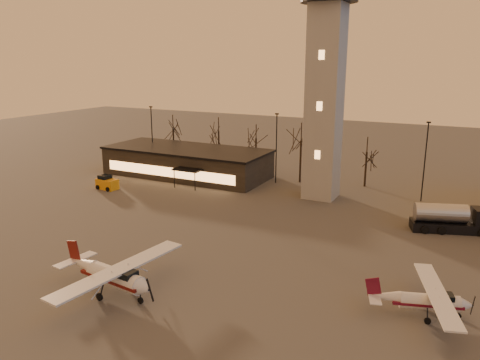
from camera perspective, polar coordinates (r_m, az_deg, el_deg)
The scene contains 9 objects.
ground at distance 36.63m, azimuth -4.92°, elevation -14.12°, with size 220.00×220.00×0.00m, color #3E3C3A.
control_tower at distance 59.72m, azimuth 10.43°, elevation 13.15°, with size 6.80×6.80×32.60m.
terminal at distance 72.61m, azimuth -6.48°, elevation 2.22°, with size 25.40×12.20×4.30m.
light_poles at distance 61.73m, azimuth 10.68°, elevation 2.96°, with size 58.50×12.25×10.14m.
tree_row at distance 74.09m, azimuth 1.91°, elevation 5.53°, with size 37.20×9.20×8.80m.
cessna_front at distance 36.34m, azimuth 22.23°, elevation -13.86°, with size 7.78×9.59×2.67m.
cessna_rear at distance 37.60m, azimuth -14.74°, elevation -11.80°, with size 9.77×12.32×3.38m.
fuel_truck at distance 53.73m, azimuth 24.31°, elevation -4.54°, with size 8.25×4.62×2.94m.
service_cart at distance 67.47m, azimuth -15.91°, elevation -0.44°, with size 3.21×2.22×1.94m.
Camera 1 is at (17.20, -27.17, 17.54)m, focal length 35.00 mm.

